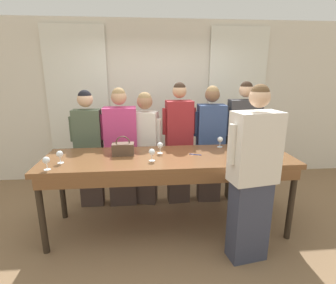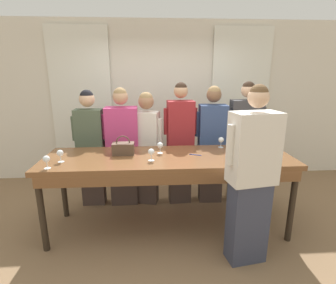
{
  "view_description": "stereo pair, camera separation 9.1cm",
  "coord_description": "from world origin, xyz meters",
  "px_view_note": "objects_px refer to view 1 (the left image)",
  "views": [
    {
      "loc": [
        -0.29,
        -2.97,
        1.95
      ],
      "look_at": [
        0.0,
        0.09,
        1.11
      ],
      "focal_mm": 28.0,
      "sensor_mm": 36.0,
      "label": 1
    },
    {
      "loc": [
        -0.2,
        -2.97,
        1.95
      ],
      "look_at": [
        0.0,
        0.09,
        1.11
      ],
      "focal_mm": 28.0,
      "sensor_mm": 36.0,
      "label": 2
    }
  ],
  "objects_px": {
    "wine_glass_back_left": "(60,155)",
    "guest_striped_shirt": "(179,143)",
    "handbag": "(123,149)",
    "guest_pink_top": "(121,148)",
    "wine_glass_front_right": "(46,161)",
    "wine_glass_back_right": "(160,146)",
    "wine_glass_front_left": "(231,154)",
    "guest_navy_coat": "(210,144)",
    "wine_glass_center_right": "(152,152)",
    "wine_glass_back_mid": "(261,139)",
    "wine_bottle": "(240,137)",
    "guest_beige_cap": "(242,141)",
    "host_pouring": "(252,177)",
    "tasting_bar": "(169,163)",
    "wine_glass_center_left": "(272,140)",
    "guest_olive_jacket": "(89,147)",
    "guest_cream_sweater": "(146,147)",
    "wine_glass_front_mid": "(269,154)",
    "wine_glass_center_mid": "(220,140)"
  },
  "relations": [
    {
      "from": "guest_beige_cap",
      "to": "host_pouring",
      "type": "bearing_deg",
      "value": -106.7
    },
    {
      "from": "tasting_bar",
      "to": "handbag",
      "type": "bearing_deg",
      "value": 166.94
    },
    {
      "from": "tasting_bar",
      "to": "guest_beige_cap",
      "type": "xyz_separation_m",
      "value": [
        1.18,
        0.73,
        0.05
      ]
    },
    {
      "from": "wine_glass_back_right",
      "to": "host_pouring",
      "type": "height_order",
      "value": "host_pouring"
    },
    {
      "from": "wine_glass_center_mid",
      "to": "wine_glass_center_right",
      "type": "height_order",
      "value": "same"
    },
    {
      "from": "wine_glass_front_right",
      "to": "tasting_bar",
      "type": "bearing_deg",
      "value": 13.45
    },
    {
      "from": "wine_glass_center_left",
      "to": "wine_glass_front_left",
      "type": "bearing_deg",
      "value": -142.62
    },
    {
      "from": "wine_glass_back_right",
      "to": "guest_pink_top",
      "type": "distance_m",
      "value": 0.81
    },
    {
      "from": "handbag",
      "to": "guest_striped_shirt",
      "type": "bearing_deg",
      "value": 38.27
    },
    {
      "from": "guest_striped_shirt",
      "to": "wine_glass_front_mid",
      "type": "bearing_deg",
      "value": -50.5
    },
    {
      "from": "wine_glass_front_left",
      "to": "guest_navy_coat",
      "type": "relative_size",
      "value": 0.08
    },
    {
      "from": "wine_glass_back_left",
      "to": "guest_cream_sweater",
      "type": "bearing_deg",
      "value": 41.55
    },
    {
      "from": "wine_glass_back_mid",
      "to": "tasting_bar",
      "type": "bearing_deg",
      "value": -165.57
    },
    {
      "from": "wine_glass_back_mid",
      "to": "host_pouring",
      "type": "height_order",
      "value": "host_pouring"
    },
    {
      "from": "wine_glass_front_mid",
      "to": "wine_glass_center_right",
      "type": "relative_size",
      "value": 1.0
    },
    {
      "from": "wine_glass_back_right",
      "to": "wine_glass_center_right",
      "type": "bearing_deg",
      "value": -111.92
    },
    {
      "from": "wine_glass_center_left",
      "to": "wine_bottle",
      "type": "bearing_deg",
      "value": 166.81
    },
    {
      "from": "wine_glass_center_left",
      "to": "wine_glass_back_mid",
      "type": "height_order",
      "value": "same"
    },
    {
      "from": "guest_olive_jacket",
      "to": "wine_glass_front_left",
      "type": "bearing_deg",
      "value": -30.24
    },
    {
      "from": "wine_bottle",
      "to": "guest_navy_coat",
      "type": "xyz_separation_m",
      "value": [
        -0.32,
        0.34,
        -0.19
      ]
    },
    {
      "from": "guest_olive_jacket",
      "to": "guest_striped_shirt",
      "type": "xyz_separation_m",
      "value": [
        1.29,
        0.0,
        0.03
      ]
    },
    {
      "from": "wine_glass_front_mid",
      "to": "guest_striped_shirt",
      "type": "height_order",
      "value": "guest_striped_shirt"
    },
    {
      "from": "guest_olive_jacket",
      "to": "host_pouring",
      "type": "xyz_separation_m",
      "value": [
        1.85,
        -1.34,
        0.03
      ]
    },
    {
      "from": "handbag",
      "to": "wine_glass_front_right",
      "type": "distance_m",
      "value": 0.86
    },
    {
      "from": "wine_glass_center_right",
      "to": "wine_glass_back_mid",
      "type": "height_order",
      "value": "same"
    },
    {
      "from": "wine_glass_front_right",
      "to": "guest_olive_jacket",
      "type": "distance_m",
      "value": 1.07
    },
    {
      "from": "handbag",
      "to": "guest_beige_cap",
      "type": "bearing_deg",
      "value": 19.27
    },
    {
      "from": "handbag",
      "to": "guest_pink_top",
      "type": "xyz_separation_m",
      "value": [
        -0.08,
        0.6,
        -0.16
      ]
    },
    {
      "from": "wine_glass_center_right",
      "to": "wine_glass_back_mid",
      "type": "xyz_separation_m",
      "value": [
        1.48,
        0.46,
        0.0
      ]
    },
    {
      "from": "wine_glass_center_right",
      "to": "guest_striped_shirt",
      "type": "xyz_separation_m",
      "value": [
        0.42,
        0.86,
        -0.14
      ]
    },
    {
      "from": "guest_pink_top",
      "to": "host_pouring",
      "type": "bearing_deg",
      "value": -43.87
    },
    {
      "from": "guest_olive_jacket",
      "to": "guest_beige_cap",
      "type": "height_order",
      "value": "guest_beige_cap"
    },
    {
      "from": "tasting_bar",
      "to": "guest_pink_top",
      "type": "bearing_deg",
      "value": 130.43
    },
    {
      "from": "wine_bottle",
      "to": "guest_striped_shirt",
      "type": "distance_m",
      "value": 0.88
    },
    {
      "from": "handbag",
      "to": "wine_glass_back_left",
      "type": "relative_size",
      "value": 1.84
    },
    {
      "from": "wine_glass_front_right",
      "to": "wine_glass_back_right",
      "type": "height_order",
      "value": "same"
    },
    {
      "from": "wine_glass_front_left",
      "to": "guest_olive_jacket",
      "type": "distance_m",
      "value": 2.01
    },
    {
      "from": "guest_olive_jacket",
      "to": "guest_pink_top",
      "type": "bearing_deg",
      "value": -0.0
    },
    {
      "from": "guest_striped_shirt",
      "to": "host_pouring",
      "type": "relative_size",
      "value": 0.98
    },
    {
      "from": "wine_bottle",
      "to": "guest_beige_cap",
      "type": "height_order",
      "value": "guest_beige_cap"
    },
    {
      "from": "wine_glass_center_left",
      "to": "guest_striped_shirt",
      "type": "distance_m",
      "value": 1.27
    },
    {
      "from": "wine_glass_back_left",
      "to": "guest_navy_coat",
      "type": "bearing_deg",
      "value": 23.8
    },
    {
      "from": "wine_glass_back_left",
      "to": "wine_glass_front_right",
      "type": "bearing_deg",
      "value": -110.92
    },
    {
      "from": "wine_glass_back_mid",
      "to": "wine_bottle",
      "type": "bearing_deg",
      "value": 167.8
    },
    {
      "from": "wine_glass_back_mid",
      "to": "guest_beige_cap",
      "type": "relative_size",
      "value": 0.08
    },
    {
      "from": "handbag",
      "to": "wine_glass_back_mid",
      "type": "relative_size",
      "value": 1.84
    },
    {
      "from": "wine_glass_back_left",
      "to": "wine_glass_front_left",
      "type": "bearing_deg",
      "value": -5.18
    },
    {
      "from": "tasting_bar",
      "to": "guest_beige_cap",
      "type": "height_order",
      "value": "guest_beige_cap"
    },
    {
      "from": "wine_glass_back_left",
      "to": "guest_striped_shirt",
      "type": "distance_m",
      "value": 1.67
    },
    {
      "from": "wine_glass_center_right",
      "to": "guest_olive_jacket",
      "type": "relative_size",
      "value": 0.08
    }
  ]
}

